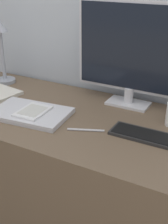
{
  "coord_description": "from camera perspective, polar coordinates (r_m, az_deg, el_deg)",
  "views": [
    {
      "loc": [
        0.55,
        -0.81,
        1.32
      ],
      "look_at": [
        0.0,
        0.17,
        0.79
      ],
      "focal_mm": 50.0,
      "sensor_mm": 36.0,
      "label": 1
    }
  ],
  "objects": [
    {
      "name": "monitor",
      "position": [
        1.39,
        8.73,
        10.77
      ],
      "size": [
        0.52,
        0.11,
        0.46
      ],
      "color": "silver",
      "rests_on": "desk"
    },
    {
      "name": "pen",
      "position": [
        1.22,
        0.33,
        -3.31
      ],
      "size": [
        0.14,
        0.07,
        0.01
      ],
      "color": "silver",
      "rests_on": "desk"
    },
    {
      "name": "keyboard",
      "position": [
        1.2,
        11.13,
        -4.19
      ],
      "size": [
        0.26,
        0.11,
        0.01
      ],
      "color": "#282828",
      "rests_on": "desk"
    },
    {
      "name": "desk_lamp",
      "position": [
        1.73,
        -14.85,
        11.36
      ],
      "size": [
        0.11,
        0.11,
        0.34
      ],
      "color": "#999EA8",
      "rests_on": "desk"
    },
    {
      "name": "laptop",
      "position": [
        1.36,
        -9.78,
        -0.2
      ],
      "size": [
        0.35,
        0.24,
        0.02
      ],
      "color": "#BCBCC1",
      "rests_on": "desk"
    },
    {
      "name": "ereader",
      "position": [
        1.34,
        -9.35,
        0.12
      ],
      "size": [
        0.12,
        0.16,
        0.01
      ],
      "color": "white",
      "rests_on": "laptop"
    },
    {
      "name": "desk",
      "position": [
        1.51,
        0.94,
        -13.86
      ],
      "size": [
        1.56,
        0.62,
        0.73
      ],
      "color": "brown",
      "rests_on": "ground_plane"
    }
  ]
}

